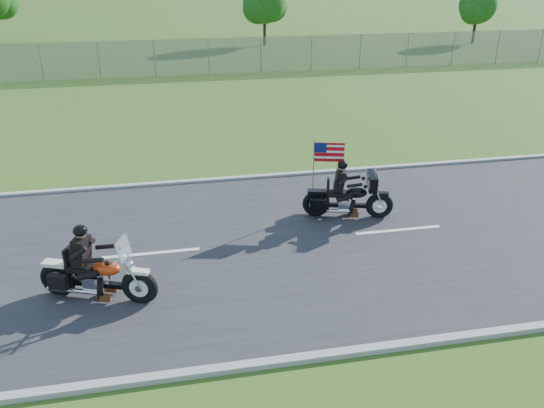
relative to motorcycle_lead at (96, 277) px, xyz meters
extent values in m
plane|color=#274B17|center=(2.99, 1.54, -0.52)|extent=(420.00, 420.00, 0.00)
cube|color=#28282B|center=(2.99, 1.54, -0.50)|extent=(120.00, 8.00, 0.04)
cube|color=#9E9B93|center=(2.99, 5.59, -0.47)|extent=(120.00, 0.18, 0.12)
cube|color=#9E9B93|center=(2.99, -2.51, -0.47)|extent=(120.00, 0.18, 0.12)
cube|color=gray|center=(-2.01, 21.54, 0.48)|extent=(60.00, 0.03, 2.00)
cylinder|color=#382316|center=(8.99, 31.54, 0.74)|extent=(0.22, 0.22, 2.52)
sphere|color=#1B4312|center=(8.99, 31.54, 2.63)|extent=(3.20, 3.20, 3.20)
sphere|color=#1B4312|center=(9.63, 32.02, 2.27)|extent=(2.40, 2.40, 2.40)
sphere|color=#1B4312|center=(8.43, 31.14, 2.18)|extent=(2.24, 2.24, 2.24)
sphere|color=#1B4312|center=(-10.29, 36.08, 2.58)|extent=(2.70, 2.70, 2.70)
cylinder|color=#382316|center=(24.99, 29.54, 0.60)|extent=(0.22, 0.22, 2.24)
sphere|color=#1B4312|center=(24.99, 29.54, 2.28)|extent=(2.80, 2.80, 2.80)
sphere|color=#1B4312|center=(25.55, 29.96, 1.96)|extent=(2.10, 2.10, 2.10)
sphere|color=#1B4312|center=(24.50, 29.19, 1.88)|extent=(1.96, 1.96, 1.96)
torus|color=black|center=(0.84, -0.30, -0.14)|extent=(0.76, 0.42, 0.74)
torus|color=black|center=(-0.76, 0.28, -0.14)|extent=(0.76, 0.42, 0.74)
ellipsoid|color=red|center=(0.25, -0.09, 0.22)|extent=(0.64, 0.49, 0.28)
cube|color=black|center=(-0.24, 0.09, 0.18)|extent=(0.62, 0.47, 0.12)
cube|color=black|center=(-0.20, 0.07, 0.57)|extent=(0.36, 0.46, 0.55)
sphere|color=black|center=(-0.15, 0.05, 1.00)|extent=(0.35, 0.35, 0.27)
cube|color=silver|center=(0.62, -0.23, 0.70)|extent=(0.20, 0.45, 0.40)
torus|color=black|center=(6.78, 2.34, -0.16)|extent=(0.73, 0.34, 0.71)
torus|color=black|center=(5.21, 2.74, -0.16)|extent=(0.73, 0.34, 0.71)
ellipsoid|color=black|center=(6.20, 2.49, 0.19)|extent=(0.60, 0.43, 0.27)
cube|color=black|center=(5.72, 2.61, 0.15)|extent=(0.58, 0.41, 0.11)
cube|color=black|center=(5.76, 2.60, 0.52)|extent=(0.32, 0.43, 0.53)
sphere|color=black|center=(5.81, 2.59, 0.94)|extent=(0.31, 0.31, 0.26)
cube|color=black|center=(6.55, 2.40, 0.52)|extent=(0.39, 0.79, 0.38)
cube|color=#B70C11|center=(5.53, 2.86, 1.19)|extent=(0.75, 0.21, 0.50)
camera|label=1|loc=(1.74, -9.25, 5.70)|focal=35.00mm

